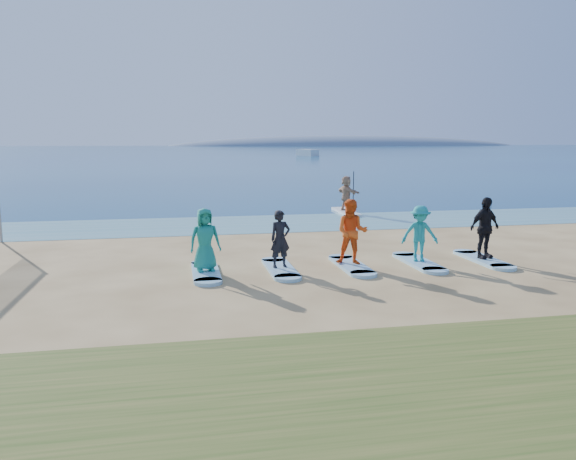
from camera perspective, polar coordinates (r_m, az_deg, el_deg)
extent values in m
plane|color=tan|center=(13.52, 4.03, -5.87)|extent=(600.00, 600.00, 0.00)
plane|color=teal|center=(23.60, -2.70, 0.66)|extent=(600.00, 600.00, 0.00)
plane|color=navy|center=(172.65, -10.24, 7.89)|extent=(600.00, 600.00, 0.00)
ellipsoid|color=slate|center=(327.75, 6.25, 8.53)|extent=(220.00, 56.00, 18.00)
cube|color=silver|center=(27.15, 5.91, 1.85)|extent=(0.79, 3.02, 0.12)
imported|color=tan|center=(27.05, 5.94, 3.73)|extent=(0.97, 1.62, 1.67)
cube|color=silver|center=(121.37, 1.99, 7.54)|extent=(4.23, 5.76, 1.40)
cube|color=#8DC0DB|center=(14.99, -8.36, -4.26)|extent=(0.70, 2.20, 0.09)
imported|color=#1A8070|center=(14.81, -8.44, -0.97)|extent=(0.89, 0.66, 1.66)
cube|color=#8DC0DB|center=(15.22, -0.79, -3.96)|extent=(0.70, 2.20, 0.09)
imported|color=black|center=(15.05, -0.79, -0.92)|extent=(0.63, 0.49, 1.55)
cube|color=#8DC0DB|center=(15.70, 6.44, -3.61)|extent=(0.70, 2.20, 0.09)
imported|color=#E35317|center=(15.52, 6.50, -0.20)|extent=(1.07, 0.97, 1.80)
cube|color=#8DC0DB|center=(16.41, 13.13, -3.23)|extent=(0.70, 2.20, 0.09)
imported|color=teal|center=(16.25, 13.24, -0.35)|extent=(1.12, 0.79, 1.58)
cube|color=#8DC0DB|center=(17.33, 19.19, -2.85)|extent=(0.70, 2.20, 0.09)
imported|color=black|center=(17.16, 19.35, 0.21)|extent=(1.12, 0.70, 1.78)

